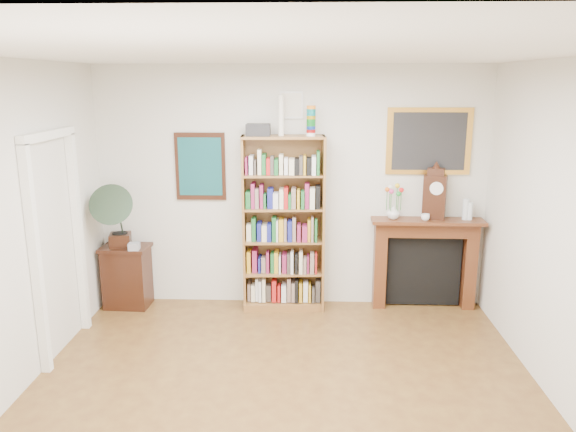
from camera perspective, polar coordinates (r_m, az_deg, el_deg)
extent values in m
cube|color=#553319|center=(4.71, -0.71, -20.28)|extent=(4.50, 5.00, 0.01)
cube|color=white|center=(3.91, -0.84, 16.26)|extent=(4.50, 5.00, 0.01)
cube|color=silver|center=(6.52, 0.33, 2.85)|extent=(4.50, 0.01, 2.80)
cube|color=white|center=(5.45, -24.25, -4.36)|extent=(0.08, 0.08, 2.10)
cube|color=white|center=(6.27, -20.53, -1.76)|extent=(0.08, 0.08, 2.10)
cube|color=white|center=(5.66, -23.24, 7.58)|extent=(0.08, 1.02, 0.08)
cube|color=black|center=(6.57, -8.89, 5.00)|extent=(0.58, 0.03, 0.78)
cube|color=#114D53|center=(6.56, -8.92, 4.97)|extent=(0.50, 0.01, 0.67)
cube|color=white|center=(6.39, 0.34, 11.22)|extent=(0.26, 0.03, 0.30)
cube|color=silver|center=(6.37, 0.34, 11.21)|extent=(0.22, 0.01, 0.26)
cube|color=gold|center=(6.56, 14.12, 7.37)|extent=(0.95, 0.03, 0.75)
cube|color=#262628|center=(6.54, 14.15, 7.35)|extent=(0.82, 0.01, 0.65)
cube|color=brown|center=(6.46, -4.48, -0.81)|extent=(0.05, 0.33, 2.02)
cube|color=brown|center=(6.42, 3.54, -0.89)|extent=(0.05, 0.33, 2.02)
cube|color=brown|center=(6.25, -0.50, 8.03)|extent=(0.95, 0.38, 0.03)
cube|color=brown|center=(6.73, -0.46, -8.85)|extent=(0.95, 0.38, 0.09)
cube|color=brown|center=(6.58, -0.42, -0.51)|extent=(0.93, 0.07, 2.02)
cube|color=brown|center=(6.59, -0.47, -5.69)|extent=(0.89, 0.36, 0.02)
cube|color=brown|center=(6.48, -0.48, -2.49)|extent=(0.89, 0.36, 0.02)
cube|color=brown|center=(6.38, -0.48, 0.81)|extent=(0.89, 0.36, 0.02)
cube|color=brown|center=(6.31, -0.49, 4.20)|extent=(0.89, 0.36, 0.02)
cube|color=black|center=(6.92, -16.01, -5.90)|extent=(0.56, 0.42, 0.74)
cube|color=#461D10|center=(6.68, 9.31, -4.87)|extent=(0.15, 0.19, 1.04)
cube|color=#461D10|center=(6.89, 17.94, -4.80)|extent=(0.15, 0.19, 1.04)
cube|color=#461D10|center=(6.64, 13.90, -1.29)|extent=(1.18, 0.21, 0.17)
cube|color=#461D10|center=(6.58, 14.02, -0.51)|extent=(1.28, 0.33, 0.04)
cube|color=black|center=(6.85, 13.55, -5.37)|extent=(0.86, 0.09, 0.83)
cube|color=black|center=(6.83, -16.67, -2.30)|extent=(0.28, 0.28, 0.14)
cylinder|color=black|center=(6.81, -16.71, -1.69)|extent=(0.21, 0.21, 0.01)
cone|color=#2C3F2F|center=(6.61, -17.29, 0.65)|extent=(0.58, 0.67, 0.61)
cube|color=silver|center=(6.63, -15.37, -2.99)|extent=(0.13, 0.13, 0.08)
cube|color=black|center=(6.58, 14.66, 1.86)|extent=(0.28, 0.21, 0.50)
cylinder|color=white|center=(6.48, 14.86, 2.72)|extent=(0.15, 0.06, 0.15)
cube|color=black|center=(6.53, 14.81, 4.33)|extent=(0.21, 0.17, 0.09)
imported|color=silver|center=(6.50, 10.65, 0.39)|extent=(0.20, 0.20, 0.16)
imported|color=white|center=(6.51, 13.78, -0.13)|extent=(0.12, 0.12, 0.08)
cylinder|color=silver|center=(6.66, 17.60, 0.66)|extent=(0.07, 0.07, 0.24)
cylinder|color=silver|center=(6.67, 18.00, 0.47)|extent=(0.06, 0.06, 0.20)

